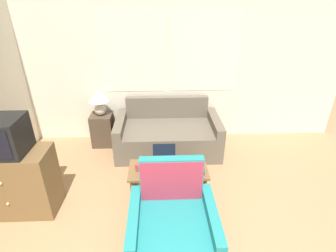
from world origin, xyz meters
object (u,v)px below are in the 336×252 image
(laptop, at_px, (164,162))
(cup_navy, at_px, (138,167))
(book_red, at_px, (196,171))
(table_lamp, at_px, (99,99))
(couch, at_px, (168,135))
(armchair, at_px, (173,227))
(television, at_px, (0,136))
(cup_white, at_px, (182,170))
(cup_yellow, at_px, (187,160))
(coffee_table, at_px, (168,172))

(laptop, distance_m, cup_navy, 0.35)
(book_red, bearing_deg, table_lamp, 134.55)
(couch, bearing_deg, book_red, -76.33)
(armchair, height_order, book_red, armchair)
(television, relative_size, cup_white, 5.19)
(cup_navy, xyz_separation_m, cup_yellow, (0.64, 0.13, -0.00))
(cup_yellow, height_order, book_red, cup_yellow)
(cup_navy, relative_size, cup_yellow, 1.10)
(television, height_order, cup_yellow, television)
(couch, relative_size, armchair, 1.88)
(cup_white, bearing_deg, armchair, -102.25)
(book_red, bearing_deg, coffee_table, 166.92)
(cup_white, xyz_separation_m, book_red, (0.18, 0.02, -0.02))
(television, distance_m, book_red, 2.28)
(television, bearing_deg, armchair, -18.38)
(armchair, bearing_deg, cup_white, 77.75)
(television, distance_m, cup_navy, 1.58)
(table_lamp, distance_m, cup_yellow, 1.91)
(television, relative_size, book_red, 2.38)
(couch, distance_m, cup_yellow, 1.12)
(television, height_order, cup_navy, television)
(cup_yellow, bearing_deg, table_lamp, 136.62)
(coffee_table, distance_m, book_red, 0.37)
(laptop, bearing_deg, cup_navy, -163.51)
(laptop, bearing_deg, television, -171.59)
(coffee_table, xyz_separation_m, book_red, (0.35, -0.08, 0.07))
(television, height_order, laptop, television)
(cup_navy, bearing_deg, book_red, -4.80)
(coffee_table, relative_size, laptop, 3.30)
(table_lamp, relative_size, cup_navy, 4.64)
(armchair, distance_m, coffee_table, 0.81)
(television, distance_m, cup_white, 2.10)
(cup_yellow, bearing_deg, television, -171.88)
(table_lamp, distance_m, laptop, 1.73)
(coffee_table, relative_size, cup_navy, 10.52)
(table_lamp, height_order, laptop, table_lamp)
(cup_white, bearing_deg, couch, 95.58)
(couch, bearing_deg, coffee_table, -92.07)
(coffee_table, bearing_deg, television, -174.20)
(couch, bearing_deg, laptop, -94.53)
(cup_yellow, bearing_deg, armchair, -104.75)
(television, height_order, coffee_table, television)
(coffee_table, distance_m, cup_navy, 0.39)
(couch, relative_size, cup_navy, 17.88)
(cup_white, bearing_deg, book_red, 4.83)
(television, relative_size, coffee_table, 0.51)
(armchair, xyz_separation_m, coffee_table, (-0.02, 0.81, 0.10))
(laptop, xyz_separation_m, cup_white, (0.21, -0.18, -0.02))
(laptop, height_order, cup_navy, laptop)
(laptop, bearing_deg, cup_yellow, 6.39)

